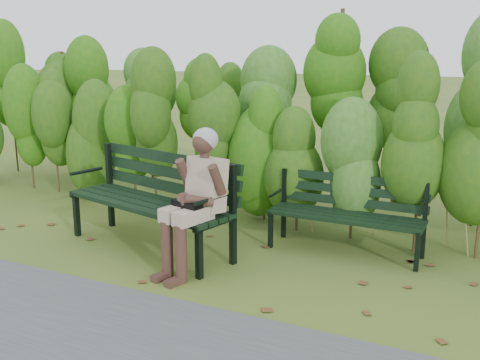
% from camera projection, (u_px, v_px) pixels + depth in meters
% --- Properties ---
extents(ground, '(80.00, 80.00, 0.00)m').
position_uv_depth(ground, '(224.00, 262.00, 5.49)').
color(ground, '#485D25').
extents(hedge_band, '(11.04, 1.67, 2.42)m').
position_uv_depth(hedge_band, '(294.00, 114.00, 6.83)').
color(hedge_band, '#47381E').
rests_on(hedge_band, ground).
extents(leaf_litter, '(5.87, 2.22, 0.01)m').
position_uv_depth(leaf_litter, '(209.00, 256.00, 5.65)').
color(leaf_litter, brown).
rests_on(leaf_litter, ground).
extents(bench_left, '(2.06, 1.09, 0.98)m').
position_uv_depth(bench_left, '(156.00, 193.00, 5.80)').
color(bench_left, black).
rests_on(bench_left, ground).
extents(bench_right, '(1.55, 0.51, 0.77)m').
position_uv_depth(bench_right, '(348.00, 208.00, 5.71)').
color(bench_right, black).
rests_on(bench_right, ground).
extents(seated_woman, '(0.54, 0.79, 1.34)m').
position_uv_depth(seated_woman, '(196.00, 191.00, 5.12)').
color(seated_woman, tan).
rests_on(seated_woman, ground).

